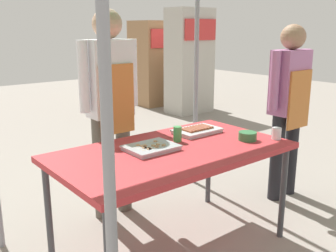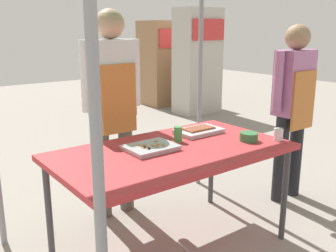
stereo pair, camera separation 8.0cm
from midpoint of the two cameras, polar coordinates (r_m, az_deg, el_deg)
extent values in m
plane|color=gray|center=(2.93, 1.44, -17.52)|extent=(18.00, 18.00, 0.00)
cube|color=#C63338|center=(2.62, 1.54, -3.83)|extent=(1.60, 0.90, 0.04)
cylinder|color=#3F3F44|center=(3.02, 17.53, -9.63)|extent=(0.04, 0.04, 0.71)
cylinder|color=#3F3F44|center=(2.74, -16.35, -12.02)|extent=(0.04, 0.04, 0.71)
cylinder|color=#3F3F44|center=(3.48, 7.06, -5.77)|extent=(0.04, 0.04, 0.71)
cylinder|color=gray|center=(1.35, -8.81, -2.16)|extent=(0.04, 0.04, 2.34)
cylinder|color=gray|center=(3.73, 5.39, 8.47)|extent=(0.04, 0.04, 2.34)
cube|color=silver|center=(3.01, 5.29, -0.88)|extent=(0.35, 0.22, 0.02)
cube|color=silver|center=(3.00, 5.30, -0.59)|extent=(0.36, 0.23, 0.01)
cylinder|color=brown|center=(2.93, 3.76, -0.77)|extent=(0.03, 0.13, 0.03)
cylinder|color=brown|center=(2.95, 4.21, -0.67)|extent=(0.03, 0.13, 0.03)
cylinder|color=brown|center=(2.97, 4.65, -0.58)|extent=(0.03, 0.13, 0.03)
cylinder|color=brown|center=(2.99, 5.09, -0.49)|extent=(0.03, 0.13, 0.03)
cylinder|color=brown|center=(3.01, 5.52, -0.40)|extent=(0.03, 0.13, 0.03)
cylinder|color=brown|center=(3.03, 5.94, -0.31)|extent=(0.03, 0.13, 0.03)
cylinder|color=brown|center=(3.05, 6.36, -0.22)|extent=(0.03, 0.13, 0.03)
cylinder|color=brown|center=(3.07, 6.78, -0.14)|extent=(0.03, 0.13, 0.03)
cube|color=#ADADB2|center=(2.59, -1.65, -3.34)|extent=(0.32, 0.25, 0.02)
cube|color=#ADADB2|center=(2.58, -1.66, -3.01)|extent=(0.33, 0.26, 0.01)
cylinder|color=tan|center=(2.54, -0.95, -3.21)|extent=(0.22, 0.01, 0.01)
cube|color=tan|center=(2.51, -1.91, -3.43)|extent=(0.02, 0.02, 0.02)
cube|color=tan|center=(2.58, 0.19, -2.96)|extent=(0.02, 0.02, 0.02)
cube|color=tan|center=(2.51, -2.00, -3.45)|extent=(0.02, 0.02, 0.02)
cube|color=tan|center=(2.55, -0.83, -3.18)|extent=(0.02, 0.02, 0.02)
cylinder|color=tan|center=(2.57, -1.42, -3.02)|extent=(0.22, 0.01, 0.01)
cube|color=tan|center=(2.53, -2.69, -3.29)|extent=(0.02, 0.02, 0.02)
cube|color=tan|center=(2.54, -2.57, -3.27)|extent=(0.02, 0.02, 0.02)
cube|color=tan|center=(2.57, -1.32, -2.99)|extent=(0.02, 0.02, 0.02)
cube|color=tan|center=(2.59, -0.65, -2.85)|extent=(0.02, 0.02, 0.02)
cylinder|color=tan|center=(2.60, -1.89, -2.83)|extent=(0.22, 0.01, 0.01)
cube|color=tan|center=(2.57, -2.94, -3.05)|extent=(0.02, 0.02, 0.02)
cube|color=tan|center=(2.58, -2.57, -2.98)|extent=(0.02, 0.02, 0.02)
cylinder|color=tan|center=(2.63, -2.34, -2.64)|extent=(0.22, 0.01, 0.01)
cube|color=tan|center=(2.67, -0.99, -2.35)|extent=(0.02, 0.02, 0.02)
cube|color=tan|center=(2.59, -3.59, -2.91)|extent=(0.02, 0.02, 0.02)
cylinder|color=#33723F|center=(2.86, 12.60, -1.56)|extent=(0.13, 0.13, 0.06)
cylinder|color=#3F994C|center=(2.77, 2.33, -1.21)|extent=(0.06, 0.06, 0.11)
cylinder|color=white|center=(2.93, 16.70, -1.20)|extent=(0.07, 0.07, 0.09)
cylinder|color=#595147|center=(3.23, -8.87, -6.12)|extent=(0.12, 0.12, 0.85)
cylinder|color=#595147|center=(3.33, -5.53, -5.37)|extent=(0.12, 0.12, 0.85)
cube|color=white|center=(3.11, -7.59, 6.97)|extent=(0.34, 0.20, 0.60)
cube|color=#CC7233|center=(3.04, -6.47, 3.95)|extent=(0.30, 0.02, 0.54)
cylinder|color=white|center=(3.00, -11.29, 7.15)|extent=(0.08, 0.08, 0.54)
cylinder|color=white|center=(3.22, -4.17, 7.85)|extent=(0.08, 0.08, 0.54)
sphere|color=tan|center=(3.08, -7.85, 14.68)|extent=(0.23, 0.23, 0.23)
cylinder|color=black|center=(3.64, 16.84, -4.69)|extent=(0.12, 0.12, 0.80)
cylinder|color=black|center=(3.81, 18.81, -3.98)|extent=(0.12, 0.12, 0.80)
cube|color=#B26B9E|center=(3.58, 18.68, 6.05)|extent=(0.34, 0.20, 0.56)
cube|color=#CC7233|center=(3.54, 19.96, 3.55)|extent=(0.30, 0.02, 0.51)
cylinder|color=#B26B9E|center=(3.39, 16.59, 6.28)|extent=(0.08, 0.08, 0.51)
cylinder|color=#B26B9E|center=(3.75, 20.64, 6.69)|extent=(0.08, 0.08, 0.51)
sphere|color=#9E7256|center=(3.55, 19.19, 12.28)|extent=(0.22, 0.22, 0.22)
cube|color=#9E724C|center=(8.05, 0.22, 9.29)|extent=(1.06, 0.73, 1.67)
cube|color=red|center=(7.72, 1.98, 12.80)|extent=(0.96, 0.03, 0.36)
cube|color=#B7B2A8|center=(7.17, 4.68, 9.46)|extent=(0.80, 0.52, 1.88)
cube|color=red|center=(6.94, 6.36, 13.93)|extent=(0.72, 0.03, 0.36)
camera|label=1|loc=(0.04, -89.12, 0.23)|focal=41.37mm
camera|label=2|loc=(0.04, 90.88, -0.23)|focal=41.37mm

